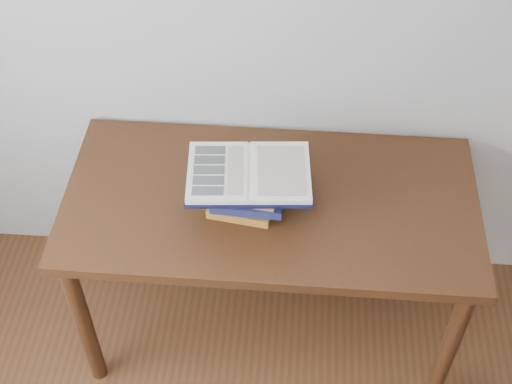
{
  "coord_description": "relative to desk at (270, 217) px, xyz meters",
  "views": [
    {
      "loc": [
        0.01,
        -0.24,
        2.53
      ],
      "look_at": [
        -0.11,
        1.24,
        0.93
      ],
      "focal_mm": 50.0,
      "sensor_mm": 36.0,
      "label": 1
    }
  ],
  "objects": [
    {
      "name": "desk",
      "position": [
        0.0,
        0.0,
        0.0
      ],
      "size": [
        1.4,
        0.7,
        0.75
      ],
      "color": "#3F1D0F",
      "rests_on": "ground"
    },
    {
      "name": "open_book",
      "position": [
        -0.07,
        -0.05,
        0.26
      ],
      "size": [
        0.42,
        0.31,
        0.03
      ],
      "rotation": [
        0.0,
        0.0,
        0.08
      ],
      "color": "black",
      "rests_on": "book_stack"
    },
    {
      "name": "book_stack",
      "position": [
        -0.08,
        -0.05,
        0.17
      ],
      "size": [
        0.25,
        0.2,
        0.15
      ],
      "color": "#A67425",
      "rests_on": "desk"
    }
  ]
}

